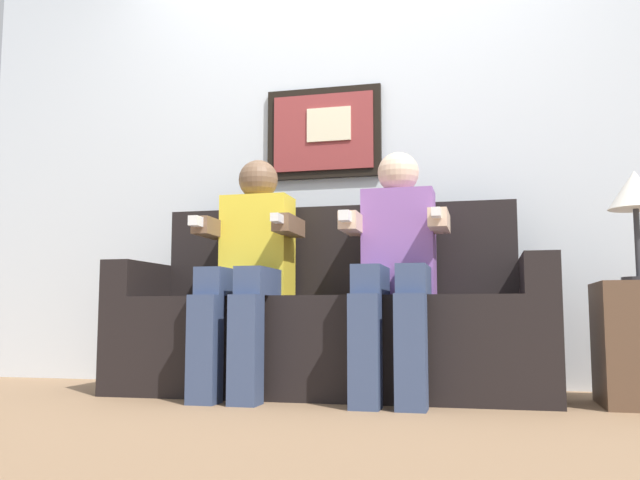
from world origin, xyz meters
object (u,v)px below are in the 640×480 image
couch (329,327)px  table_lamp (635,195)px  person_on_left (249,262)px  person_on_right (396,260)px

couch → table_lamp: 1.44m
person_on_left → person_on_right: size_ratio=1.00×
table_lamp → couch: bearing=174.7°
table_lamp → person_on_left: bearing=-178.5°
couch → person_on_right: person_on_right is taller
couch → person_on_left: 0.48m
person_on_right → person_on_left: bearing=180.0°
person_on_left → table_lamp: (1.66, 0.04, 0.25)m
person_on_right → table_lamp: person_on_right is taller
person_on_right → couch: bearing=153.6°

